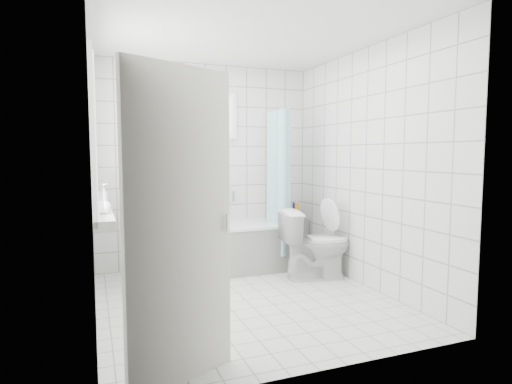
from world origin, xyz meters
name	(u,v)px	position (x,y,z in m)	size (l,w,h in m)	color
ground	(245,300)	(0.00, 0.00, 0.00)	(3.00, 3.00, 0.00)	white
ceiling	(245,33)	(0.00, 0.00, 2.60)	(3.00, 3.00, 0.00)	white
wall_back	(206,166)	(0.00, 1.50, 1.30)	(2.80, 0.02, 2.60)	white
wall_front	(323,179)	(0.00, -1.50, 1.30)	(2.80, 0.02, 2.60)	white
wall_left	(91,173)	(-1.40, 0.00, 1.30)	(0.02, 3.00, 2.60)	white
wall_right	(366,168)	(1.40, 0.00, 1.30)	(0.02, 3.00, 2.60)	white
window_left	(95,139)	(-1.35, 0.30, 1.60)	(0.01, 0.90, 1.40)	white
window_back	(214,116)	(0.10, 1.46, 1.95)	(0.50, 0.01, 0.50)	white
window_sill	(103,218)	(-1.31, 0.30, 0.86)	(0.18, 1.02, 0.08)	white
door	(181,228)	(-0.89, -1.30, 1.00)	(0.04, 0.80, 2.00)	silver
bathtub	(220,248)	(0.07, 1.12, 0.29)	(1.58, 0.77, 0.58)	white
partition_wall	(150,216)	(-0.78, 1.07, 0.75)	(0.15, 0.85, 1.50)	white
tiled_ledge	(292,239)	(1.18, 1.38, 0.28)	(0.40, 0.24, 0.55)	white
toilet	(316,244)	(1.03, 0.42, 0.41)	(0.46, 0.80, 0.82)	white
curtain_rod	(275,111)	(0.80, 1.10, 2.00)	(0.02, 0.02, 0.80)	silver
shower_curtain	(279,183)	(0.80, 0.97, 1.10)	(0.14, 0.48, 1.78)	#42BAC4
tub_faucet	(220,200)	(0.17, 1.46, 0.85)	(0.18, 0.06, 0.06)	silver
sill_bottles	(103,201)	(-1.30, 0.42, 1.01)	(0.18, 0.46, 0.28)	#B95C9F
ledge_bottles	(294,211)	(1.19, 1.36, 0.66)	(0.16, 0.17, 0.24)	#F8AE1A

